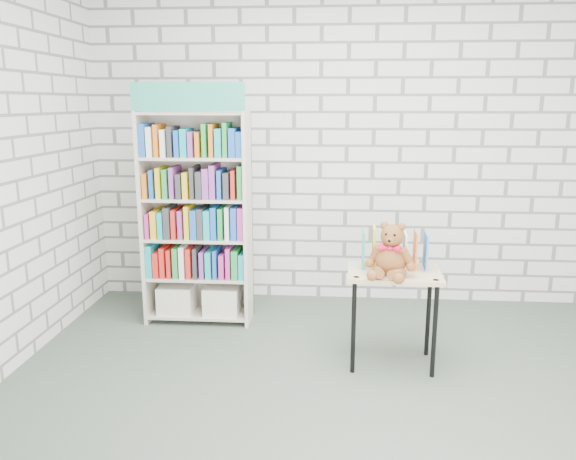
{
  "coord_description": "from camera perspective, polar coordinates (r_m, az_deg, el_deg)",
  "views": [
    {
      "loc": [
        -0.14,
        -2.99,
        1.77
      ],
      "look_at": [
        -0.44,
        0.95,
        0.87
      ],
      "focal_mm": 35.0,
      "sensor_mm": 36.0,
      "label": 1
    }
  ],
  "objects": [
    {
      "name": "teddy_bear",
      "position": [
        3.7,
        10.4,
        -2.48
      ],
      "size": [
        0.32,
        0.32,
        0.35
      ],
      "color": "brown",
      "rests_on": "display_table"
    },
    {
      "name": "ground",
      "position": [
        3.48,
        6.3,
        -17.86
      ],
      "size": [
        4.5,
        4.5,
        0.0
      ],
      "primitive_type": "plane",
      "color": "#424E42",
      "rests_on": "ground"
    },
    {
      "name": "display_table",
      "position": [
        3.86,
        10.69,
        -5.47
      ],
      "size": [
        0.64,
        0.46,
        0.67
      ],
      "color": "tan",
      "rests_on": "ground"
    },
    {
      "name": "bookshelf",
      "position": [
        4.56,
        -9.23,
        1.35
      ],
      "size": [
        0.85,
        0.33,
        1.92
      ],
      "color": "beige",
      "rests_on": "ground"
    },
    {
      "name": "table_books",
      "position": [
        3.9,
        10.74,
        -1.91
      ],
      "size": [
        0.44,
        0.21,
        0.26
      ],
      "color": "teal",
      "rests_on": "display_table"
    },
    {
      "name": "room_shell",
      "position": [
        2.99,
        7.16,
        12.98
      ],
      "size": [
        4.52,
        4.02,
        2.81
      ],
      "color": "silver",
      "rests_on": "ground"
    }
  ]
}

